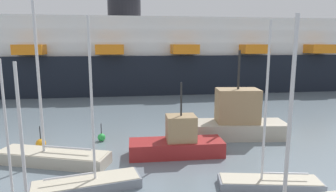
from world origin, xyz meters
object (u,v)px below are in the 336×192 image
Objects in this scene: fishing_boat_1 at (178,142)px; cruise_ship at (234,57)px; channel_buoy_0 at (102,137)px; channel_buoy_1 at (41,144)px; sailboat_3 at (52,154)px; fishing_boat_0 at (233,120)px; sailboat_6 at (269,180)px; sailboat_1 at (87,182)px.

cruise_ship reaches higher than fishing_boat_1.
channel_buoy_1 is at bearing -163.07° from channel_buoy_0.
sailboat_3 is 13.39m from fishing_boat_0.
sailboat_6 is 15.37m from channel_buoy_1.
sailboat_6 is 0.98× the size of fishing_boat_0.
fishing_boat_0 is 6.28× the size of channel_buoy_0.
fishing_boat_1 is (5.16, 4.28, 0.50)m from sailboat_1.
sailboat_1 is 9.36m from sailboat_6.
sailboat_3 is 4.77m from channel_buoy_0.
sailboat_3 is 0.12× the size of cruise_ship.
cruise_ship is at bearing 55.60° from channel_buoy_0.
sailboat_3 is 9.33× the size of channel_buoy_0.
sailboat_1 is at bearing 4.07° from sailboat_6.
sailboat_3 is at bearing -127.14° from cruise_ship.
sailboat_1 is 5.33× the size of channel_buoy_1.
fishing_boat_1 is (-4.18, 4.89, 0.50)m from sailboat_6.
sailboat_6 is 37.25m from cruise_ship.
cruise_ship is (21.28, 31.58, 4.56)m from sailboat_3.
channel_buoy_0 is at bearing 16.93° from channel_buoy_1.
channel_buoy_1 is 0.02× the size of cruise_ship.
channel_buoy_1 is (-4.33, 6.43, -0.04)m from sailboat_1.
sailboat_3 is at bearing -120.99° from channel_buoy_0.
fishing_boat_0 is at bearing 22.91° from sailboat_1.
fishing_boat_0 is (12.72, 4.11, 0.76)m from sailboat_3.
sailboat_3 is at bearing -158.62° from fishing_boat_0.
fishing_boat_1 is at bearing -141.36° from fishing_boat_0.
channel_buoy_0 is 4.25m from channel_buoy_1.
sailboat_6 is 6.45m from fishing_boat_1.
cruise_ship reaches higher than sailboat_3.
sailboat_1 is at bearing -138.97° from fishing_boat_0.
fishing_boat_0 is (10.01, 7.70, 0.97)m from sailboat_1.
cruise_ship is (9.23, 35.77, 4.78)m from sailboat_6.
cruise_ship is (22.90, 28.74, 4.81)m from channel_buoy_1.
sailboat_1 reaches higher than fishing_boat_0.
sailboat_1 is at bearing -141.92° from fishing_boat_1.
channel_buoy_0 is 33.68m from cruise_ship.
channel_buoy_0 is (-10.27, -0.03, -1.06)m from fishing_boat_0.
sailboat_6 is at bearing -40.76° from channel_buoy_0.
cruise_ship is (8.56, 27.47, 3.80)m from fishing_boat_0.
cruise_ship is (18.57, 35.16, 4.77)m from sailboat_1.
fishing_boat_0 is at bearing -86.80° from sailboat_6.
channel_buoy_1 is at bearing -171.47° from fishing_boat_0.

